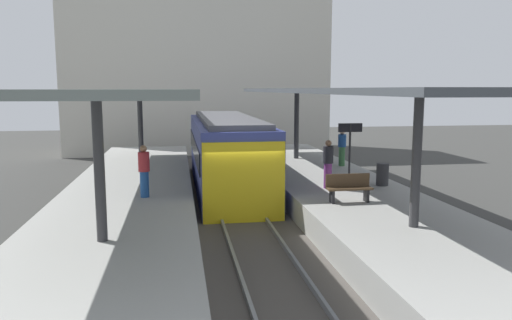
# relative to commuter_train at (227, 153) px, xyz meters

# --- Properties ---
(ground_plane) EXTENTS (80.00, 80.00, 0.00)m
(ground_plane) POSITION_rel_commuter_train_xyz_m (0.00, -4.59, -1.73)
(ground_plane) COLOR #383835
(platform_left) EXTENTS (4.40, 28.00, 1.00)m
(platform_left) POSITION_rel_commuter_train_xyz_m (-3.80, -4.59, -1.23)
(platform_left) COLOR #9E9E99
(platform_left) RESTS_ON ground_plane
(platform_right) EXTENTS (4.40, 28.00, 1.00)m
(platform_right) POSITION_rel_commuter_train_xyz_m (3.80, -4.59, -1.23)
(platform_right) COLOR #9E9E99
(platform_right) RESTS_ON ground_plane
(track_ballast) EXTENTS (3.20, 28.00, 0.20)m
(track_ballast) POSITION_rel_commuter_train_xyz_m (0.00, -4.59, -1.63)
(track_ballast) COLOR #4C4742
(track_ballast) RESTS_ON ground_plane
(rail_near_side) EXTENTS (0.08, 28.00, 0.14)m
(rail_near_side) POSITION_rel_commuter_train_xyz_m (-0.72, -4.59, -1.46)
(rail_near_side) COLOR slate
(rail_near_side) RESTS_ON track_ballast
(rail_far_side) EXTENTS (0.08, 28.00, 0.14)m
(rail_far_side) POSITION_rel_commuter_train_xyz_m (0.72, -4.59, -1.46)
(rail_far_side) COLOR slate
(rail_far_side) RESTS_ON track_ballast
(commuter_train) EXTENTS (2.78, 11.20, 3.10)m
(commuter_train) POSITION_rel_commuter_train_xyz_m (0.00, 0.00, 0.00)
(commuter_train) COLOR #38428C
(commuter_train) RESTS_ON track_ballast
(canopy_left) EXTENTS (4.18, 21.00, 3.44)m
(canopy_left) POSITION_rel_commuter_train_xyz_m (-3.80, -3.19, 2.59)
(canopy_left) COLOR #333335
(canopy_left) RESTS_ON platform_left
(canopy_right) EXTENTS (4.18, 21.00, 3.47)m
(canopy_right) POSITION_rel_commuter_train_xyz_m (3.80, -3.19, 2.62)
(canopy_right) COLOR #333335
(canopy_right) RESTS_ON platform_right
(platform_bench) EXTENTS (1.40, 0.41, 0.86)m
(platform_bench) POSITION_rel_commuter_train_xyz_m (3.11, -6.57, -0.26)
(platform_bench) COLOR black
(platform_bench) RESTS_ON platform_right
(platform_sign) EXTENTS (0.90, 0.08, 2.21)m
(platform_sign) POSITION_rel_commuter_train_xyz_m (4.19, -3.59, 0.90)
(platform_sign) COLOR #262628
(platform_sign) RESTS_ON platform_right
(litter_bin) EXTENTS (0.44, 0.44, 0.80)m
(litter_bin) POSITION_rel_commuter_train_xyz_m (5.21, -4.25, -0.33)
(litter_bin) COLOR #2D2D30
(litter_bin) RESTS_ON platform_right
(passenger_near_bench) EXTENTS (0.36, 0.36, 1.68)m
(passenger_near_bench) POSITION_rel_commuter_train_xyz_m (-3.14, -4.91, 0.14)
(passenger_near_bench) COLOR navy
(passenger_near_bench) RESTS_ON platform_left
(passenger_mid_platform) EXTENTS (0.36, 0.36, 1.65)m
(passenger_mid_platform) POSITION_rel_commuter_train_xyz_m (5.26, 0.40, 0.13)
(passenger_mid_platform) COLOR #386B3D
(passenger_mid_platform) RESTS_ON platform_right
(passenger_far_end) EXTENTS (0.36, 0.36, 1.70)m
(passenger_far_end) POSITION_rel_commuter_train_xyz_m (3.11, -4.42, 0.15)
(passenger_far_end) COLOR #7A337A
(passenger_far_end) RESTS_ON platform_right
(station_building_backdrop) EXTENTS (18.00, 6.00, 11.00)m
(station_building_backdrop) POSITION_rel_commuter_train_xyz_m (-0.56, 15.41, 3.77)
(station_building_backdrop) COLOR beige
(station_building_backdrop) RESTS_ON ground_plane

